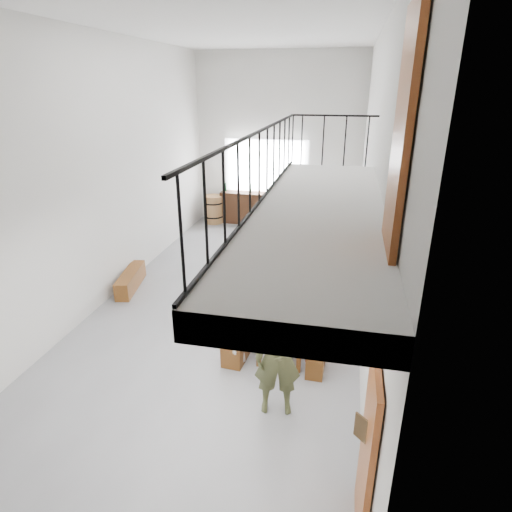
% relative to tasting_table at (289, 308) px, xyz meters
% --- Properties ---
extents(floor, '(12.00, 12.00, 0.00)m').
position_rel_tasting_table_xyz_m(floor, '(-1.44, 1.45, -0.71)').
color(floor, slate).
rests_on(floor, ground).
extents(room_walls, '(12.00, 12.00, 12.00)m').
position_rel_tasting_table_xyz_m(room_walls, '(-1.44, 1.45, 2.85)').
color(room_walls, silver).
rests_on(room_walls, ground).
extents(gateway_portal, '(2.80, 0.08, 2.80)m').
position_rel_tasting_table_xyz_m(gateway_portal, '(-1.84, 7.39, 0.69)').
color(gateway_portal, white).
rests_on(gateway_portal, ground).
extents(right_wall_decor, '(0.07, 8.28, 5.07)m').
position_rel_tasting_table_xyz_m(right_wall_decor, '(1.26, -0.42, 1.04)').
color(right_wall_decor, '#8F4315').
rests_on(right_wall_decor, ground).
extents(balcony, '(1.52, 5.62, 4.00)m').
position_rel_tasting_table_xyz_m(balcony, '(0.54, -1.68, 2.26)').
color(balcony, white).
rests_on(balcony, ground).
extents(tasting_table, '(0.90, 2.02, 0.79)m').
position_rel_tasting_table_xyz_m(tasting_table, '(0.00, 0.00, 0.00)').
color(tasting_table, brown).
rests_on(tasting_table, ground).
extents(bench_inner, '(0.55, 2.20, 0.50)m').
position_rel_tasting_table_xyz_m(bench_inner, '(-0.73, 0.03, -0.46)').
color(bench_inner, brown).
rests_on(bench_inner, ground).
extents(bench_wall, '(0.34, 2.18, 0.50)m').
position_rel_tasting_table_xyz_m(bench_wall, '(0.60, 0.02, -0.46)').
color(bench_wall, brown).
rests_on(bench_wall, ground).
extents(tableware, '(0.53, 1.34, 0.35)m').
position_rel_tasting_table_xyz_m(tableware, '(-0.01, 0.04, 0.22)').
color(tableware, black).
rests_on(tableware, tasting_table).
extents(side_bench, '(0.59, 1.49, 0.41)m').
position_rel_tasting_table_xyz_m(side_bench, '(-3.94, 1.48, -0.50)').
color(side_bench, brown).
rests_on(side_bench, ground).
extents(oak_barrel, '(0.65, 0.65, 0.96)m').
position_rel_tasting_table_xyz_m(oak_barrel, '(-3.57, 6.85, -0.23)').
color(oak_barrel, brown).
rests_on(oak_barrel, ground).
extents(serving_counter, '(2.04, 0.59, 1.07)m').
position_rel_tasting_table_xyz_m(serving_counter, '(-2.32, 7.10, -0.17)').
color(serving_counter, '#361A0E').
rests_on(serving_counter, ground).
extents(counter_bottles, '(1.79, 0.10, 0.28)m').
position_rel_tasting_table_xyz_m(counter_bottles, '(-2.32, 7.10, 0.50)').
color(counter_bottles, black).
rests_on(counter_bottles, serving_counter).
extents(guest_left_a, '(0.39, 0.57, 1.13)m').
position_rel_tasting_table_xyz_m(guest_left_a, '(-0.78, -0.85, -0.14)').
color(guest_left_a, silver).
rests_on(guest_left_a, ground).
extents(guest_left_b, '(0.38, 0.49, 1.20)m').
position_rel_tasting_table_xyz_m(guest_left_b, '(-0.81, -0.25, -0.11)').
color(guest_left_b, teal).
rests_on(guest_left_b, ground).
extents(guest_left_c, '(0.57, 0.66, 1.19)m').
position_rel_tasting_table_xyz_m(guest_left_c, '(-0.75, 0.35, -0.11)').
color(guest_left_c, silver).
rests_on(guest_left_c, ground).
extents(guest_left_d, '(0.53, 0.81, 1.18)m').
position_rel_tasting_table_xyz_m(guest_left_d, '(-0.82, 0.95, -0.12)').
color(guest_left_d, teal).
rests_on(guest_left_d, ground).
extents(guest_right_a, '(0.35, 0.65, 1.06)m').
position_rel_tasting_table_xyz_m(guest_right_a, '(0.52, -0.62, -0.18)').
color(guest_right_a, maroon).
rests_on(guest_right_a, ground).
extents(guest_right_b, '(0.47, 0.99, 1.02)m').
position_rel_tasting_table_xyz_m(guest_right_b, '(0.64, 0.20, -0.20)').
color(guest_right_b, black).
rests_on(guest_right_b, ground).
extents(guest_right_c, '(0.53, 0.71, 1.31)m').
position_rel_tasting_table_xyz_m(guest_right_c, '(0.58, 0.61, -0.05)').
color(guest_right_c, silver).
rests_on(guest_right_c, ground).
extents(host_standing, '(0.74, 0.56, 1.84)m').
position_rel_tasting_table_xyz_m(host_standing, '(0.10, -1.81, 0.21)').
color(host_standing, '#464B2A').
rests_on(host_standing, ground).
extents(potted_plant, '(0.36, 0.31, 0.39)m').
position_rel_tasting_table_xyz_m(potted_plant, '(1.01, 2.11, -0.51)').
color(potted_plant, '#1D4C18').
rests_on(potted_plant, ground).
extents(bicycle_near, '(1.70, 0.65, 0.88)m').
position_rel_tasting_table_xyz_m(bicycle_near, '(-0.05, 6.94, -0.27)').
color(bicycle_near, black).
rests_on(bicycle_near, ground).
extents(bicycle_far, '(1.80, 1.07, 1.04)m').
position_rel_tasting_table_xyz_m(bicycle_far, '(-0.67, 6.33, -0.18)').
color(bicycle_far, black).
rests_on(bicycle_far, ground).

